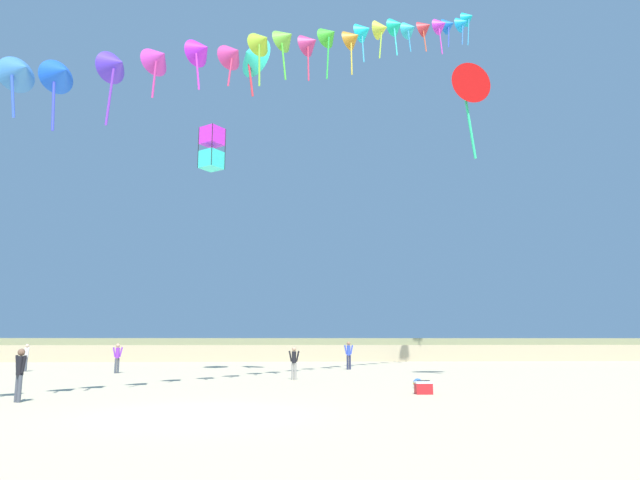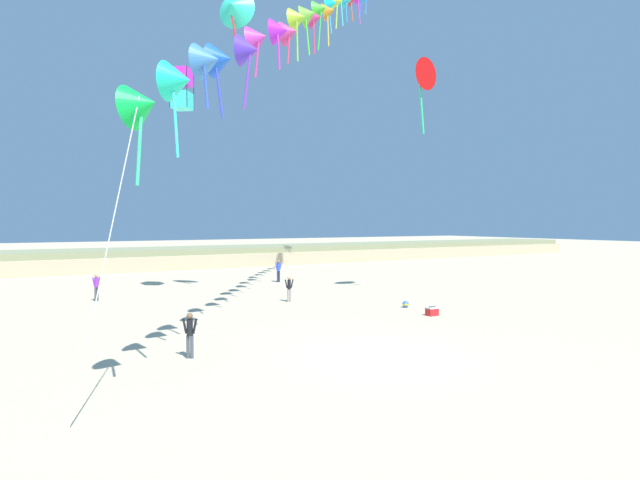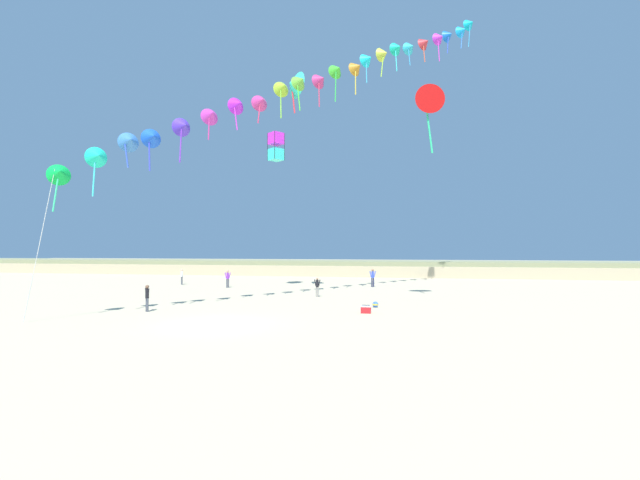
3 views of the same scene
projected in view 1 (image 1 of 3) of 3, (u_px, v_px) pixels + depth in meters
The scene contains 13 objects.
ground_plane at pixel (200, 415), 13.98m from camera, with size 240.00×240.00×0.00m, color beige.
dune_ridge at pixel (263, 349), 52.99m from camera, with size 120.00×9.36×1.99m.
person_near_left at pixel (117, 356), 31.74m from camera, with size 0.50×0.40×1.62m.
person_near_right at pixel (20, 371), 16.93m from camera, with size 0.49×0.38×1.56m.
person_mid_center at pixel (294, 361), 26.49m from camera, with size 0.53×0.21×1.51m.
person_far_left at pixel (349, 353), 35.75m from camera, with size 0.60×0.23×1.72m.
person_far_right at pixel (26, 356), 33.58m from camera, with size 0.45×0.45×1.59m.
kite_banner_string at pixel (321, 39), 27.84m from camera, with size 25.72×25.40×25.81m.
large_kite_low_lead at pixel (212, 148), 33.31m from camera, with size 1.57×1.57×2.48m.
large_kite_mid_trail at pixel (468, 86), 27.19m from camera, with size 2.09×0.99×4.63m.
large_kite_high_solo at pixel (251, 55), 31.35m from camera, with size 2.31×2.33×3.62m.
beach_cooler at pixel (423, 388), 19.38m from camera, with size 0.58×0.41×0.46m.
beach_ball at pixel (418, 383), 21.86m from camera, with size 0.36×0.36×0.36m.
Camera 1 is at (2.08, -14.67, 1.81)m, focal length 32.00 mm.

